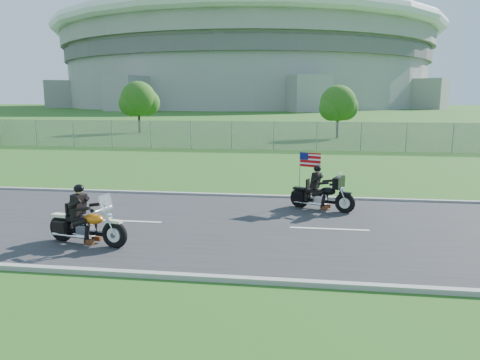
# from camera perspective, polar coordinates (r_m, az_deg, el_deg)

# --- Properties ---
(ground) EXTENTS (420.00, 420.00, 0.00)m
(ground) POSITION_cam_1_polar(r_m,az_deg,el_deg) (13.85, -6.02, -5.47)
(ground) COLOR #2A561B
(ground) RESTS_ON ground
(road) EXTENTS (120.00, 8.00, 0.04)m
(road) POSITION_cam_1_polar(r_m,az_deg,el_deg) (13.85, -6.02, -5.39)
(road) COLOR #28282B
(road) RESTS_ON ground
(curb_north) EXTENTS (120.00, 0.18, 0.12)m
(curb_north) POSITION_cam_1_polar(r_m,az_deg,el_deg) (17.68, -2.83, -1.83)
(curb_north) COLOR #9E9B93
(curb_north) RESTS_ON ground
(curb_south) EXTENTS (120.00, 0.18, 0.12)m
(curb_south) POSITION_cam_1_polar(r_m,az_deg,el_deg) (10.16, -11.69, -11.22)
(curb_south) COLOR #9E9B93
(curb_south) RESTS_ON ground
(fence) EXTENTS (60.00, 0.03, 2.00)m
(fence) POSITION_cam_1_polar(r_m,az_deg,el_deg) (34.07, -6.04, 5.51)
(fence) COLOR gray
(fence) RESTS_ON ground
(stadium) EXTENTS (140.40, 140.40, 29.20)m
(stadium) POSITION_cam_1_polar(r_m,az_deg,el_deg) (184.79, 0.90, 13.81)
(stadium) COLOR #A3A099
(stadium) RESTS_ON ground
(tree_fence_near) EXTENTS (3.52, 3.28, 4.75)m
(tree_fence_near) POSITION_cam_1_polar(r_m,az_deg,el_deg) (43.06, 11.92, 8.93)
(tree_fence_near) COLOR #382316
(tree_fence_near) RESTS_ON ground
(tree_fence_mid) EXTENTS (3.96, 3.69, 5.30)m
(tree_fence_mid) POSITION_cam_1_polar(r_m,az_deg,el_deg) (50.04, -12.21, 9.44)
(tree_fence_mid) COLOR #382316
(tree_fence_mid) RESTS_ON ground
(motorcycle_lead) EXTENTS (2.31, 0.89, 1.57)m
(motorcycle_lead) POSITION_cam_1_polar(r_m,az_deg,el_deg) (12.45, -18.26, -5.35)
(motorcycle_lead) COLOR black
(motorcycle_lead) RESTS_ON ground
(motorcycle_follow) EXTENTS (2.14, 1.12, 1.86)m
(motorcycle_follow) POSITION_cam_1_polar(r_m,az_deg,el_deg) (15.58, 9.93, -1.86)
(motorcycle_follow) COLOR black
(motorcycle_follow) RESTS_ON ground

